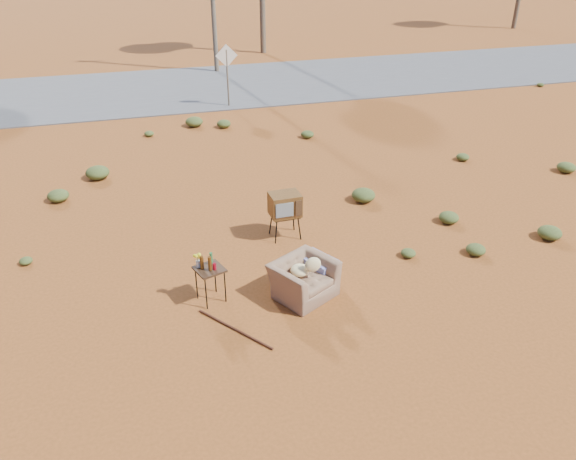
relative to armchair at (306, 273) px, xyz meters
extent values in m
plane|color=brown|center=(-0.64, -0.10, -0.42)|extent=(140.00, 140.00, 0.00)
cube|color=#565659|center=(-0.64, 14.90, -0.40)|extent=(140.00, 7.00, 0.04)
imported|color=brown|center=(-0.07, -0.06, 0.03)|extent=(1.23, 1.08, 0.90)
ellipsoid|color=beige|center=(-0.14, -0.04, 0.10)|extent=(0.33, 0.33, 0.19)
ellipsoid|color=beige|center=(0.05, -0.19, 0.28)|extent=(0.29, 0.14, 0.29)
cube|color=navy|center=(0.30, 0.26, -0.16)|extent=(0.70, 0.79, 0.53)
cube|color=black|center=(0.20, 2.09, 0.08)|extent=(0.56, 0.44, 0.03)
cylinder|color=black|center=(-0.05, 1.88, -0.17)|extent=(0.03, 0.03, 0.50)
cylinder|color=black|center=(0.45, 1.90, -0.17)|extent=(0.03, 0.03, 0.50)
cylinder|color=black|center=(-0.06, 2.27, -0.17)|extent=(0.03, 0.03, 0.50)
cylinder|color=black|center=(0.44, 2.29, -0.17)|extent=(0.03, 0.03, 0.50)
cube|color=brown|center=(0.20, 2.09, 0.34)|extent=(0.64, 0.50, 0.48)
cube|color=slate|center=(0.12, 1.83, 0.34)|extent=(0.37, 0.03, 0.30)
cube|color=#472D19|center=(0.42, 1.84, 0.34)|extent=(0.14, 0.02, 0.34)
cube|color=#352213|center=(-1.67, 0.25, 0.22)|extent=(0.58, 0.58, 0.04)
cylinder|color=black|center=(-1.78, 0.01, -0.10)|extent=(0.02, 0.02, 0.64)
cylinder|color=black|center=(-1.44, 0.13, -0.10)|extent=(0.02, 0.02, 0.64)
cylinder|color=black|center=(-1.90, 0.36, -0.10)|extent=(0.02, 0.02, 0.64)
cylinder|color=black|center=(-1.55, 0.48, -0.10)|extent=(0.02, 0.02, 0.64)
cylinder|color=#4A280C|center=(-1.79, 0.25, 0.36)|extent=(0.06, 0.06, 0.24)
cylinder|color=#4A280C|center=(-1.66, 0.17, 0.37)|extent=(0.06, 0.06, 0.26)
cylinder|color=#2A632F|center=(-1.61, 0.36, 0.35)|extent=(0.06, 0.06, 0.22)
cylinder|color=red|center=(-1.59, 0.18, 0.30)|extent=(0.06, 0.06, 0.12)
cylinder|color=silver|center=(-1.84, 0.33, 0.30)|extent=(0.07, 0.07, 0.13)
ellipsoid|color=yellow|center=(-1.84, 0.33, 0.46)|extent=(0.15, 0.15, 0.11)
cylinder|color=#4B1F14|center=(-1.44, -0.69, -0.40)|extent=(0.98, 1.32, 0.04)
cylinder|color=brown|center=(0.86, 11.90, 0.58)|extent=(0.06, 0.06, 2.00)
cube|color=silver|center=(0.86, 11.90, 1.38)|extent=(0.78, 0.04, 0.78)
ellipsoid|color=#495726|center=(3.86, 1.70, -0.30)|extent=(0.44, 0.44, 0.24)
ellipsoid|color=#495726|center=(-3.64, 6.40, -0.26)|extent=(0.60, 0.60, 0.33)
ellipsoid|color=#495726|center=(6.16, 4.90, -0.32)|extent=(0.36, 0.36, 0.20)
ellipsoid|color=#495726|center=(2.56, 7.90, -0.31)|extent=(0.40, 0.40, 0.22)
ellipsoid|color=#495726|center=(-2.14, 9.40, -0.34)|extent=(0.30, 0.30, 0.17)
ellipsoid|color=#495726|center=(8.36, 3.40, -0.29)|extent=(0.48, 0.48, 0.26)
camera|label=1|loc=(-2.61, -7.90, 5.42)|focal=35.00mm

